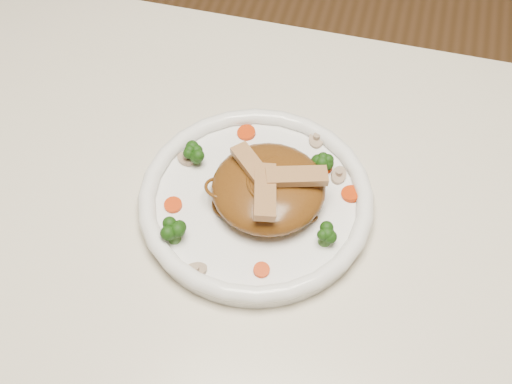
# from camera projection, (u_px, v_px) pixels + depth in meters

# --- Properties ---
(table) EXTENTS (1.20, 0.80, 0.75)m
(table) POSITION_uv_depth(u_px,v_px,m) (277.00, 317.00, 0.80)
(table) COLOR beige
(table) RESTS_ON ground
(plate) EXTENTS (0.35, 0.35, 0.02)m
(plate) POSITION_uv_depth(u_px,v_px,m) (256.00, 203.00, 0.77)
(plate) COLOR white
(plate) RESTS_ON table
(noodle_mound) EXTENTS (0.16, 0.16, 0.04)m
(noodle_mound) POSITION_uv_depth(u_px,v_px,m) (268.00, 188.00, 0.74)
(noodle_mound) COLOR brown
(noodle_mound) RESTS_ON plate
(chicken_a) EXTENTS (0.07, 0.04, 0.01)m
(chicken_a) POSITION_uv_depth(u_px,v_px,m) (297.00, 176.00, 0.72)
(chicken_a) COLOR tan
(chicken_a) RESTS_ON noodle_mound
(chicken_b) EXTENTS (0.06, 0.06, 0.01)m
(chicken_b) POSITION_uv_depth(u_px,v_px,m) (252.00, 165.00, 0.73)
(chicken_b) COLOR tan
(chicken_b) RESTS_ON noodle_mound
(chicken_c) EXTENTS (0.04, 0.07, 0.01)m
(chicken_c) POSITION_uv_depth(u_px,v_px,m) (265.00, 192.00, 0.71)
(chicken_c) COLOR tan
(chicken_c) RESTS_ON noodle_mound
(broccoli_0) EXTENTS (0.03, 0.03, 0.03)m
(broccoli_0) POSITION_uv_depth(u_px,v_px,m) (321.00, 164.00, 0.77)
(broccoli_0) COLOR #1F470E
(broccoli_0) RESTS_ON plate
(broccoli_1) EXTENTS (0.03, 0.03, 0.03)m
(broccoli_1) POSITION_uv_depth(u_px,v_px,m) (195.00, 152.00, 0.78)
(broccoli_1) COLOR #1F470E
(broccoli_1) RESTS_ON plate
(broccoli_2) EXTENTS (0.03, 0.03, 0.03)m
(broccoli_2) POSITION_uv_depth(u_px,v_px,m) (173.00, 231.00, 0.71)
(broccoli_2) COLOR #1F470E
(broccoli_2) RESTS_ON plate
(broccoli_3) EXTENTS (0.03, 0.03, 0.03)m
(broccoli_3) POSITION_uv_depth(u_px,v_px,m) (325.00, 235.00, 0.71)
(broccoli_3) COLOR #1F470E
(broccoli_3) RESTS_ON plate
(carrot_0) EXTENTS (0.02, 0.02, 0.00)m
(carrot_0) POSITION_uv_depth(u_px,v_px,m) (325.00, 167.00, 0.78)
(carrot_0) COLOR #BF3506
(carrot_0) RESTS_ON plate
(carrot_1) EXTENTS (0.03, 0.03, 0.00)m
(carrot_1) POSITION_uv_depth(u_px,v_px,m) (173.00, 205.00, 0.75)
(carrot_1) COLOR #BF3506
(carrot_1) RESTS_ON plate
(carrot_2) EXTENTS (0.02, 0.02, 0.00)m
(carrot_2) POSITION_uv_depth(u_px,v_px,m) (351.00, 194.00, 0.76)
(carrot_2) COLOR #BF3506
(carrot_2) RESTS_ON plate
(carrot_3) EXTENTS (0.03, 0.03, 0.00)m
(carrot_3) POSITION_uv_depth(u_px,v_px,m) (246.00, 133.00, 0.82)
(carrot_3) COLOR #BF3506
(carrot_3) RESTS_ON plate
(carrot_4) EXTENTS (0.02, 0.02, 0.00)m
(carrot_4) POSITION_uv_depth(u_px,v_px,m) (262.00, 270.00, 0.70)
(carrot_4) COLOR #BF3506
(carrot_4) RESTS_ON plate
(mushroom_0) EXTENTS (0.04, 0.04, 0.01)m
(mushroom_0) POSITION_uv_depth(u_px,v_px,m) (195.00, 271.00, 0.70)
(mushroom_0) COLOR #C6B094
(mushroom_0) RESTS_ON plate
(mushroom_1) EXTENTS (0.03, 0.03, 0.01)m
(mushroom_1) POSITION_uv_depth(u_px,v_px,m) (339.00, 175.00, 0.78)
(mushroom_1) COLOR #C6B094
(mushroom_1) RESTS_ON plate
(mushroom_2) EXTENTS (0.03, 0.03, 0.01)m
(mushroom_2) POSITION_uv_depth(u_px,v_px,m) (186.00, 159.00, 0.79)
(mushroom_2) COLOR #C6B094
(mushroom_2) RESTS_ON plate
(mushroom_3) EXTENTS (0.03, 0.03, 0.01)m
(mushroom_3) POSITION_uv_depth(u_px,v_px,m) (316.00, 139.00, 0.81)
(mushroom_3) COLOR #C6B094
(mushroom_3) RESTS_ON plate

